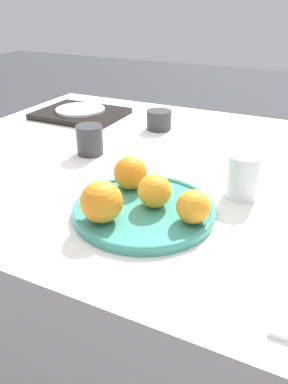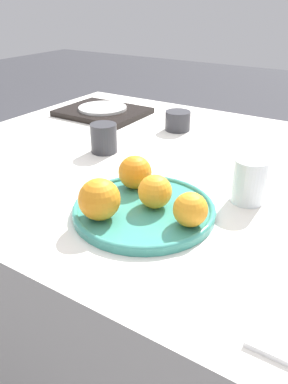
{
  "view_description": "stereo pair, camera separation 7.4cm",
  "coord_description": "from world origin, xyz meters",
  "views": [
    {
      "loc": [
        0.44,
        -0.86,
        1.15
      ],
      "look_at": [
        0.15,
        -0.27,
        0.8
      ],
      "focal_mm": 35.0,
      "sensor_mm": 36.0,
      "label": 1
    },
    {
      "loc": [
        0.5,
        -0.82,
        1.15
      ],
      "look_at": [
        0.15,
        -0.27,
        0.8
      ],
      "focal_mm": 35.0,
      "sensor_mm": 36.0,
      "label": 2
    }
  ],
  "objects": [
    {
      "name": "orange_2",
      "position": [
        0.26,
        -0.27,
        0.79
      ],
      "size": [
        0.07,
        0.07,
        0.07
      ],
      "color": "orange",
      "rests_on": "fruit_platter"
    },
    {
      "name": "ground_plane",
      "position": [
        0.0,
        0.0,
        0.0
      ],
      "size": [
        12.0,
        12.0,
        0.0
      ],
      "primitive_type": "plane",
      "color": "#38383D"
    },
    {
      "name": "cup_1",
      "position": [
        -0.04,
        0.24,
        0.78
      ],
      "size": [
        0.08,
        0.08,
        0.06
      ],
      "color": "#333338",
      "rests_on": "table"
    },
    {
      "name": "serving_tray",
      "position": [
        -0.36,
        0.25,
        0.76
      ],
      "size": [
        0.3,
        0.24,
        0.02
      ],
      "color": "black",
      "rests_on": "table"
    },
    {
      "name": "side_plate",
      "position": [
        -0.36,
        0.25,
        0.77
      ],
      "size": [
        0.18,
        0.18,
        0.01
      ],
      "color": "silver",
      "rests_on": "serving_tray"
    },
    {
      "name": "fruit_platter",
      "position": [
        0.15,
        -0.27,
        0.76
      ],
      "size": [
        0.29,
        0.29,
        0.02
      ],
      "color": "teal",
      "rests_on": "table"
    },
    {
      "name": "orange_1",
      "position": [
        0.1,
        -0.35,
        0.8
      ],
      "size": [
        0.08,
        0.08,
        0.08
      ],
      "color": "orange",
      "rests_on": "fruit_platter"
    },
    {
      "name": "orange_0",
      "position": [
        0.17,
        -0.25,
        0.8
      ],
      "size": [
        0.07,
        0.07,
        0.07
      ],
      "color": "orange",
      "rests_on": "fruit_platter"
    },
    {
      "name": "orange_3",
      "position": [
        0.08,
        -0.2,
        0.8
      ],
      "size": [
        0.07,
        0.07,
        0.07
      ],
      "color": "orange",
      "rests_on": "fruit_platter"
    },
    {
      "name": "water_glass",
      "position": [
        0.31,
        -0.1,
        0.8
      ],
      "size": [
        0.07,
        0.07,
        0.1
      ],
      "color": "silver",
      "rests_on": "table"
    },
    {
      "name": "table",
      "position": [
        0.0,
        0.0,
        0.37
      ],
      "size": [
        1.21,
        1.06,
        0.75
      ],
      "color": "silver",
      "rests_on": "ground_plane"
    },
    {
      "name": "cup_0",
      "position": [
        -0.13,
        -0.04,
        0.79
      ],
      "size": [
        0.07,
        0.07,
        0.08
      ],
      "color": "#333338",
      "rests_on": "table"
    }
  ]
}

